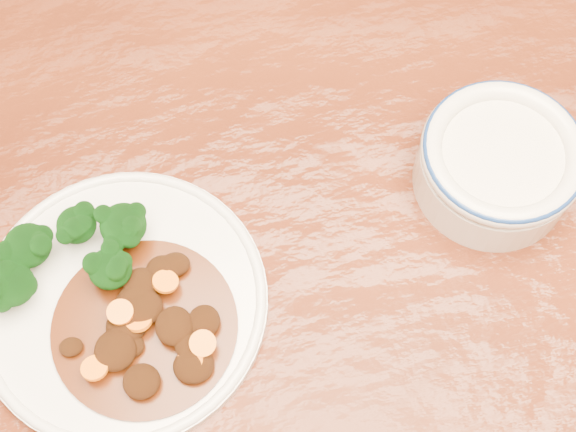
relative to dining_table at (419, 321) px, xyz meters
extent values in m
cube|color=#5F2510|center=(0.00, 0.00, 0.06)|extent=(1.61, 1.09, 0.04)
cylinder|color=silver|center=(-0.25, 0.01, 0.08)|extent=(0.23, 0.23, 0.01)
torus|color=silver|center=(-0.25, 0.01, 0.09)|extent=(0.23, 0.23, 0.01)
cylinder|color=#81A354|center=(-0.24, 0.07, 0.10)|extent=(0.01, 0.01, 0.01)
ellipsoid|color=black|center=(-0.24, 0.07, 0.12)|extent=(0.04, 0.04, 0.03)
cylinder|color=#81A354|center=(-0.32, 0.06, 0.10)|extent=(0.01, 0.01, 0.01)
ellipsoid|color=black|center=(-0.32, 0.06, 0.12)|extent=(0.04, 0.04, 0.03)
cylinder|color=#81A354|center=(-0.28, 0.07, 0.10)|extent=(0.01, 0.01, 0.01)
ellipsoid|color=black|center=(-0.28, 0.07, 0.11)|extent=(0.03, 0.03, 0.03)
cylinder|color=#81A354|center=(-0.33, 0.03, 0.10)|extent=(0.01, 0.01, 0.01)
ellipsoid|color=black|center=(-0.33, 0.03, 0.11)|extent=(0.03, 0.03, 0.03)
cylinder|color=#81A354|center=(-0.25, 0.03, 0.10)|extent=(0.01, 0.01, 0.01)
ellipsoid|color=black|center=(-0.25, 0.03, 0.11)|extent=(0.03, 0.03, 0.03)
cylinder|color=#4B2008|center=(-0.23, -0.01, 0.09)|extent=(0.15, 0.15, 0.00)
ellipsoid|color=black|center=(-0.19, -0.04, 0.10)|extent=(0.02, 0.02, 0.01)
ellipsoid|color=black|center=(-0.19, -0.05, 0.10)|extent=(0.03, 0.03, 0.02)
ellipsoid|color=black|center=(-0.24, -0.01, 0.10)|extent=(0.03, 0.03, 0.02)
ellipsoid|color=black|center=(-0.18, -0.01, 0.10)|extent=(0.03, 0.03, 0.01)
ellipsoid|color=black|center=(-0.25, -0.03, 0.10)|extent=(0.03, 0.03, 0.02)
ellipsoid|color=black|center=(-0.23, 0.01, 0.10)|extent=(0.03, 0.02, 0.01)
ellipsoid|color=black|center=(-0.23, 0.02, 0.10)|extent=(0.02, 0.02, 0.01)
ellipsoid|color=black|center=(-0.24, 0.01, 0.10)|extent=(0.02, 0.02, 0.01)
ellipsoid|color=black|center=(-0.23, -0.05, 0.10)|extent=(0.03, 0.03, 0.01)
ellipsoid|color=black|center=(-0.23, 0.00, 0.10)|extent=(0.03, 0.03, 0.02)
ellipsoid|color=black|center=(-0.23, 0.02, 0.10)|extent=(0.03, 0.03, 0.01)
ellipsoid|color=black|center=(-0.20, -0.03, 0.10)|extent=(0.02, 0.02, 0.01)
ellipsoid|color=black|center=(-0.20, 0.04, 0.10)|extent=(0.02, 0.02, 0.01)
ellipsoid|color=black|center=(-0.24, -0.03, 0.10)|extent=(0.02, 0.02, 0.01)
ellipsoid|color=black|center=(-0.22, 0.03, 0.10)|extent=(0.03, 0.03, 0.01)
ellipsoid|color=black|center=(-0.21, -0.01, 0.10)|extent=(0.03, 0.03, 0.01)
ellipsoid|color=black|center=(-0.29, -0.02, 0.10)|extent=(0.02, 0.02, 0.01)
cylinder|color=orange|center=(-0.23, -0.01, 0.10)|extent=(0.03, 0.03, 0.01)
cylinder|color=orange|center=(-0.25, 0.00, 0.11)|extent=(0.03, 0.03, 0.00)
cylinder|color=orange|center=(-0.21, 0.02, 0.11)|extent=(0.03, 0.03, 0.01)
cylinder|color=orange|center=(-0.27, -0.04, 0.11)|extent=(0.02, 0.02, 0.01)
cylinder|color=orange|center=(-0.20, -0.04, 0.10)|extent=(0.03, 0.03, 0.01)
cylinder|color=orange|center=(-0.19, -0.03, 0.11)|extent=(0.03, 0.03, 0.01)
cylinder|color=beige|center=(0.07, 0.09, 0.10)|extent=(0.13, 0.13, 0.04)
cylinder|color=beige|center=(0.07, 0.09, 0.13)|extent=(0.10, 0.10, 0.01)
torus|color=beige|center=(0.07, 0.09, 0.13)|extent=(0.13, 0.13, 0.02)
torus|color=navy|center=(0.07, 0.09, 0.14)|extent=(0.13, 0.13, 0.01)
camera|label=1|loc=(-0.14, -0.20, 0.69)|focal=50.00mm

